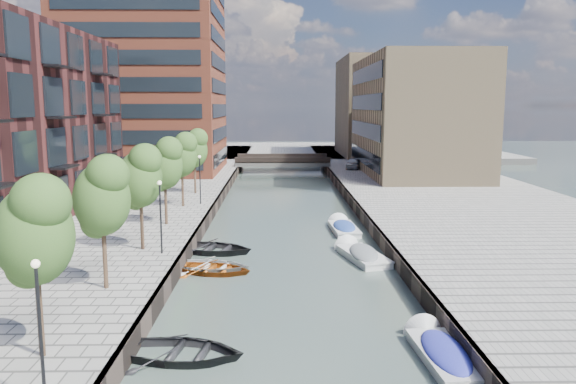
{
  "coord_description": "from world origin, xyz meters",
  "views": [
    {
      "loc": [
        -0.69,
        -6.7,
        9.2
      ],
      "look_at": [
        0.0,
        30.26,
        3.5
      ],
      "focal_mm": 35.0,
      "sensor_mm": 36.0,
      "label": 1
    }
  ],
  "objects_px": {
    "sloop_1": "(181,358)",
    "motorboat_4": "(360,255)",
    "motorboat_0": "(441,352)",
    "motorboat_3": "(343,228)",
    "car": "(354,163)",
    "tree_2": "(102,194)",
    "tree_3": "(140,175)",
    "tree_1": "(34,229)",
    "sloop_4": "(213,253)",
    "tree_6": "(194,148)",
    "tree_5": "(182,154)",
    "bridge": "(282,162)",
    "sloop_3": "(211,270)",
    "sloop_2": "(214,273)",
    "tree_4": "(165,163)"
  },
  "relations": [
    {
      "from": "sloop_1",
      "to": "motorboat_4",
      "type": "height_order",
      "value": "motorboat_4"
    },
    {
      "from": "motorboat_0",
      "to": "motorboat_3",
      "type": "relative_size",
      "value": 0.95
    },
    {
      "from": "motorboat_4",
      "to": "car",
      "type": "xyz_separation_m",
      "value": [
        4.96,
        40.0,
        1.51
      ]
    },
    {
      "from": "tree_2",
      "to": "car",
      "type": "distance_m",
      "value": 51.73
    },
    {
      "from": "tree_3",
      "to": "car",
      "type": "distance_m",
      "value": 45.24
    },
    {
      "from": "tree_1",
      "to": "sloop_1",
      "type": "xyz_separation_m",
      "value": [
        4.25,
        1.83,
        -5.31
      ]
    },
    {
      "from": "sloop_4",
      "to": "tree_6",
      "type": "bearing_deg",
      "value": 27.63
    },
    {
      "from": "sloop_4",
      "to": "motorboat_0",
      "type": "height_order",
      "value": "motorboat_0"
    },
    {
      "from": "car",
      "to": "motorboat_4",
      "type": "bearing_deg",
      "value": -80.99
    },
    {
      "from": "sloop_4",
      "to": "tree_5",
      "type": "bearing_deg",
      "value": 34.48
    },
    {
      "from": "bridge",
      "to": "sloop_3",
      "type": "bearing_deg",
      "value": -95.33
    },
    {
      "from": "bridge",
      "to": "tree_3",
      "type": "relative_size",
      "value": 2.18
    },
    {
      "from": "tree_1",
      "to": "sloop_3",
      "type": "distance_m",
      "value": 14.66
    },
    {
      "from": "tree_2",
      "to": "sloop_2",
      "type": "distance_m",
      "value": 8.75
    },
    {
      "from": "bridge",
      "to": "motorboat_3",
      "type": "bearing_deg",
      "value": -83.75
    },
    {
      "from": "tree_2",
      "to": "tree_6",
      "type": "bearing_deg",
      "value": 90.0
    },
    {
      "from": "sloop_2",
      "to": "motorboat_0",
      "type": "distance_m",
      "value": 14.42
    },
    {
      "from": "tree_4",
      "to": "sloop_4",
      "type": "height_order",
      "value": "tree_4"
    },
    {
      "from": "bridge",
      "to": "sloop_4",
      "type": "distance_m",
      "value": 44.43
    },
    {
      "from": "tree_1",
      "to": "tree_2",
      "type": "xyz_separation_m",
      "value": [
        0.0,
        7.0,
        0.0
      ]
    },
    {
      "from": "motorboat_0",
      "to": "motorboat_4",
      "type": "bearing_deg",
      "value": 94.09
    },
    {
      "from": "tree_2",
      "to": "sloop_4",
      "type": "relative_size",
      "value": 1.16
    },
    {
      "from": "tree_1",
      "to": "motorboat_0",
      "type": "relative_size",
      "value": 1.22
    },
    {
      "from": "motorboat_0",
      "to": "motorboat_4",
      "type": "xyz_separation_m",
      "value": [
        -0.98,
        13.69,
        0.02
      ]
    },
    {
      "from": "tree_6",
      "to": "sloop_2",
      "type": "bearing_deg",
      "value": -79.33
    },
    {
      "from": "sloop_1",
      "to": "sloop_4",
      "type": "xyz_separation_m",
      "value": [
        -0.55,
        15.03,
        0.0
      ]
    },
    {
      "from": "sloop_3",
      "to": "bridge",
      "type": "bearing_deg",
      "value": 6.16
    },
    {
      "from": "sloop_2",
      "to": "motorboat_3",
      "type": "xyz_separation_m",
      "value": [
        8.43,
        10.49,
        0.2
      ]
    },
    {
      "from": "sloop_3",
      "to": "motorboat_0",
      "type": "bearing_deg",
      "value": -127.65
    },
    {
      "from": "tree_4",
      "to": "motorboat_0",
      "type": "height_order",
      "value": "tree_4"
    },
    {
      "from": "tree_6",
      "to": "car",
      "type": "height_order",
      "value": "tree_6"
    },
    {
      "from": "tree_4",
      "to": "motorboat_4",
      "type": "relative_size",
      "value": 1.1
    },
    {
      "from": "bridge",
      "to": "tree_5",
      "type": "height_order",
      "value": "tree_5"
    },
    {
      "from": "tree_3",
      "to": "motorboat_3",
      "type": "height_order",
      "value": "tree_3"
    },
    {
      "from": "tree_4",
      "to": "motorboat_0",
      "type": "bearing_deg",
      "value": -54.33
    },
    {
      "from": "tree_3",
      "to": "tree_5",
      "type": "bearing_deg",
      "value": 90.0
    },
    {
      "from": "tree_3",
      "to": "car",
      "type": "relative_size",
      "value": 1.42
    },
    {
      "from": "tree_1",
      "to": "tree_4",
      "type": "height_order",
      "value": "same"
    },
    {
      "from": "tree_4",
      "to": "motorboat_0",
      "type": "xyz_separation_m",
      "value": [
        13.82,
        -19.26,
        -5.11
      ]
    },
    {
      "from": "tree_2",
      "to": "motorboat_4",
      "type": "xyz_separation_m",
      "value": [
        12.84,
        8.43,
        -5.1
      ]
    },
    {
      "from": "motorboat_0",
      "to": "tree_3",
      "type": "bearing_deg",
      "value": 138.43
    },
    {
      "from": "car",
      "to": "sloop_4",
      "type": "bearing_deg",
      "value": -94.0
    },
    {
      "from": "tree_6",
      "to": "sloop_4",
      "type": "xyz_separation_m",
      "value": [
        3.7,
        -18.14,
        -5.31
      ]
    },
    {
      "from": "tree_5",
      "to": "car",
      "type": "xyz_separation_m",
      "value": [
        17.81,
        27.43,
        -3.59
      ]
    },
    {
      "from": "tree_2",
      "to": "motorboat_3",
      "type": "xyz_separation_m",
      "value": [
        12.66,
        16.0,
        -5.1
      ]
    },
    {
      "from": "tree_4",
      "to": "sloop_2",
      "type": "bearing_deg",
      "value": -63.48
    },
    {
      "from": "tree_4",
      "to": "tree_6",
      "type": "height_order",
      "value": "same"
    },
    {
      "from": "sloop_3",
      "to": "motorboat_0",
      "type": "distance_m",
      "value": 14.97
    },
    {
      "from": "sloop_2",
      "to": "tree_3",
      "type": "bearing_deg",
      "value": 86.69
    },
    {
      "from": "motorboat_4",
      "to": "sloop_3",
      "type": "bearing_deg",
      "value": -164.93
    }
  ]
}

